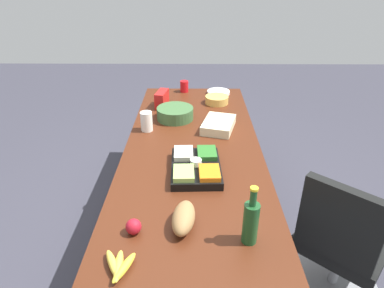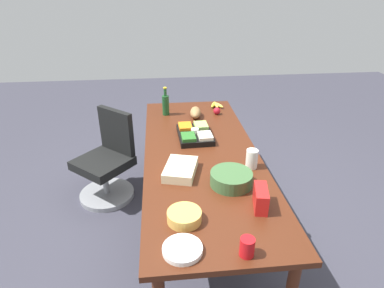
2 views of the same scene
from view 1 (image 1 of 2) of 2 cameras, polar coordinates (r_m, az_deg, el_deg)
name	(u,v)px [view 1 (image 1 of 2)]	position (r m, az deg, el deg)	size (l,w,h in m)	color
ground_plane	(193,230)	(2.79, 0.11, -14.32)	(10.00, 10.00, 0.00)	#383743
conference_table	(193,156)	(2.38, 0.13, -2.08)	(2.49, 0.95, 0.76)	#4A2110
office_chair	(339,252)	(2.32, 23.61, -16.48)	(0.68, 0.68, 0.91)	gray
veggie_tray	(196,166)	(2.07, 0.66, -3.82)	(0.43, 0.32, 0.09)	black
mayo_jar	(147,121)	(2.58, -7.72, 3.82)	(0.09, 0.09, 0.15)	white
banana_bunch	(119,266)	(1.52, -12.37, -19.54)	(0.19, 0.15, 0.04)	yellow
apple_red	(134,227)	(1.66, -9.89, -13.64)	(0.08, 0.08, 0.08)	#AD1726
sheet_cake	(219,125)	(2.61, 4.53, 3.28)	(0.32, 0.22, 0.07)	beige
wine_bottle	(251,221)	(1.57, 9.94, -12.82)	(0.08, 0.08, 0.30)	#1B4B23
paper_plate_stack	(218,92)	(3.35, 4.51, 8.74)	(0.22, 0.22, 0.03)	white
red_solo_cup	(184,86)	(3.38, -1.32, 9.75)	(0.08, 0.08, 0.11)	red
salad_bowl	(175,113)	(2.77, -2.88, 5.21)	(0.30, 0.30, 0.10)	#3B6035
chip_bag_red	(162,99)	(3.02, -5.13, 7.62)	(0.20, 0.08, 0.14)	red
chip_bowl	(217,100)	(3.11, 4.23, 7.51)	(0.21, 0.21, 0.07)	gold
bread_loaf	(184,218)	(1.67, -1.44, -12.41)	(0.24, 0.11, 0.10)	#987143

